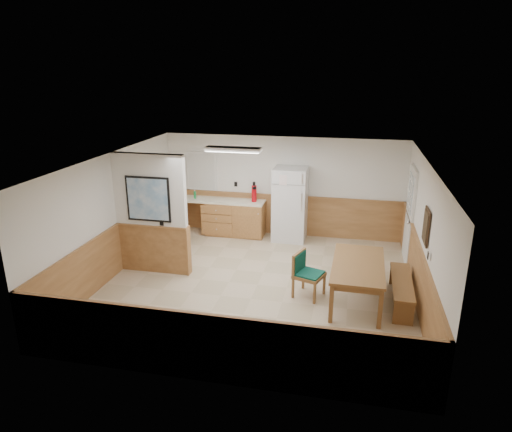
% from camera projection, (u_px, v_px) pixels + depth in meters
% --- Properties ---
extents(ground, '(6.00, 6.00, 0.00)m').
position_uv_depth(ground, '(257.00, 285.00, 9.02)').
color(ground, '#C2AB8B').
rests_on(ground, ground).
extents(ceiling, '(6.00, 6.00, 0.02)m').
position_uv_depth(ceiling, '(258.00, 160.00, 8.24)').
color(ceiling, white).
rests_on(ceiling, back_wall).
extents(back_wall, '(6.00, 0.02, 2.50)m').
position_uv_depth(back_wall, '(282.00, 186.00, 11.42)').
color(back_wall, white).
rests_on(back_wall, ground).
extents(right_wall, '(0.02, 6.00, 2.50)m').
position_uv_depth(right_wall, '(424.00, 237.00, 8.03)').
color(right_wall, white).
rests_on(right_wall, ground).
extents(left_wall, '(0.02, 6.00, 2.50)m').
position_uv_depth(left_wall, '(113.00, 215.00, 9.23)').
color(left_wall, white).
rests_on(left_wall, ground).
extents(wainscot_back, '(6.00, 0.04, 1.00)m').
position_uv_depth(wainscot_back, '(282.00, 215.00, 11.63)').
color(wainscot_back, '#AD7B45').
rests_on(wainscot_back, ground).
extents(wainscot_right, '(0.04, 6.00, 1.00)m').
position_uv_depth(wainscot_right, '(418.00, 276.00, 8.27)').
color(wainscot_right, '#AD7B45').
rests_on(wainscot_right, ground).
extents(wainscot_left, '(0.04, 6.00, 1.00)m').
position_uv_depth(wainscot_left, '(117.00, 249.00, 9.46)').
color(wainscot_left, '#AD7B45').
rests_on(wainscot_left, ground).
extents(partition_wall, '(1.50, 0.20, 2.50)m').
position_uv_depth(partition_wall, '(151.00, 215.00, 9.27)').
color(partition_wall, white).
rests_on(partition_wall, ground).
extents(kitchen_counter, '(2.20, 0.61, 1.00)m').
position_uv_depth(kitchen_counter, '(233.00, 217.00, 11.61)').
color(kitchen_counter, '#B1773E').
rests_on(kitchen_counter, ground).
extents(exterior_door, '(0.07, 1.02, 2.15)m').
position_uv_depth(exterior_door, '(409.00, 215.00, 9.87)').
color(exterior_door, silver).
rests_on(exterior_door, ground).
extents(kitchen_window, '(0.80, 0.04, 1.00)m').
position_uv_depth(kitchen_window, '(202.00, 171.00, 11.72)').
color(kitchen_window, silver).
rests_on(kitchen_window, back_wall).
extents(wall_painting, '(0.04, 0.50, 0.60)m').
position_uv_depth(wall_painting, '(426.00, 227.00, 7.67)').
color(wall_painting, '#372516').
rests_on(wall_painting, right_wall).
extents(fluorescent_fixture, '(1.20, 0.30, 0.09)m').
position_uv_depth(fluorescent_fixture, '(233.00, 149.00, 9.62)').
color(fluorescent_fixture, silver).
rests_on(fluorescent_fixture, ceiling).
extents(refrigerator, '(0.81, 0.73, 1.81)m').
position_uv_depth(refrigerator, '(290.00, 204.00, 11.13)').
color(refrigerator, silver).
rests_on(refrigerator, ground).
extents(dining_table, '(0.95, 1.84, 0.75)m').
position_uv_depth(dining_table, '(358.00, 268.00, 8.20)').
color(dining_table, brown).
rests_on(dining_table, ground).
extents(dining_bench, '(0.39, 1.62, 0.45)m').
position_uv_depth(dining_bench, '(402.00, 286.00, 8.23)').
color(dining_bench, brown).
rests_on(dining_bench, ground).
extents(dining_chair, '(0.81, 0.67, 0.85)m').
position_uv_depth(dining_chair, '(305.00, 271.00, 8.49)').
color(dining_chair, brown).
rests_on(dining_chair, ground).
extents(fire_extinguisher, '(0.17, 0.17, 0.50)m').
position_uv_depth(fire_extinguisher, '(254.00, 193.00, 11.31)').
color(fire_extinguisher, '#B10911').
rests_on(fire_extinguisher, kitchen_counter).
extents(soap_bottle, '(0.08, 0.08, 0.19)m').
position_uv_depth(soap_bottle, '(195.00, 195.00, 11.61)').
color(soap_bottle, '#17813B').
rests_on(soap_bottle, kitchen_counter).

